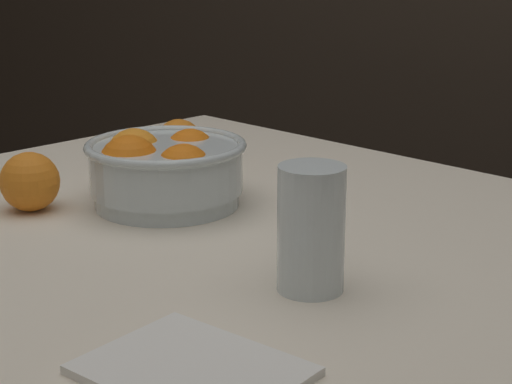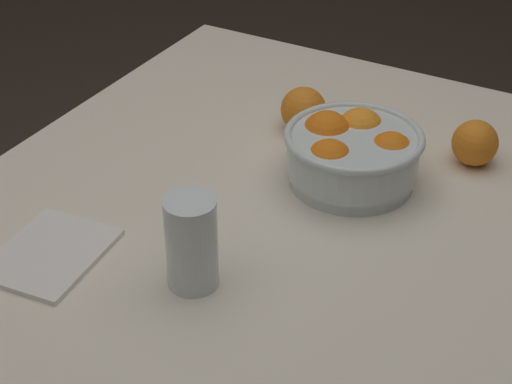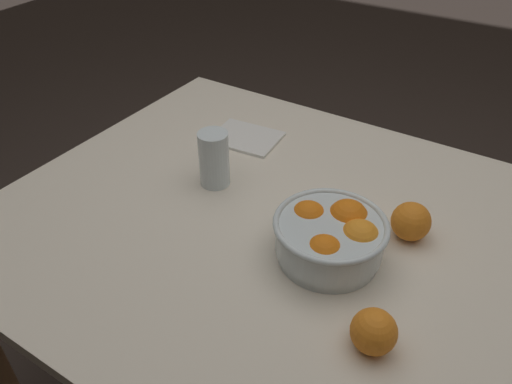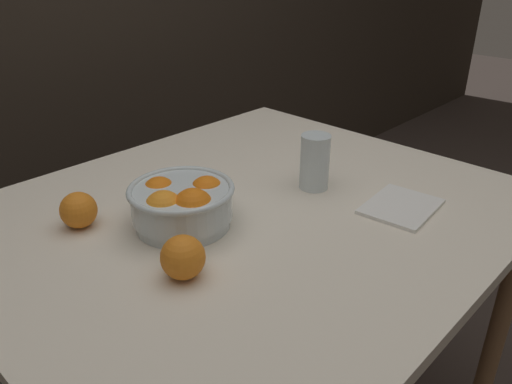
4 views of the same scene
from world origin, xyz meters
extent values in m
cube|color=beige|center=(0.00, 0.00, 0.73)|extent=(1.17, 1.00, 0.03)
cylinder|color=#936B47|center=(-0.52, 0.44, 0.36)|extent=(0.05, 0.05, 0.71)
cylinder|color=silver|center=(-0.15, 0.04, 0.75)|extent=(0.20, 0.20, 0.02)
cylinder|color=silver|center=(-0.15, 0.04, 0.80)|extent=(0.21, 0.21, 0.06)
torus|color=silver|center=(-0.15, 0.04, 0.83)|extent=(0.22, 0.22, 0.01)
sphere|color=orange|center=(-0.10, 0.03, 0.80)|extent=(0.08, 0.08, 0.08)
sphere|color=orange|center=(-0.17, 0.10, 0.80)|extent=(0.07, 0.07, 0.07)
sphere|color=orange|center=(-0.21, 0.03, 0.80)|extent=(0.08, 0.08, 0.08)
sphere|color=orange|center=(-0.17, -0.01, 0.81)|extent=(0.08, 0.08, 0.08)
cylinder|color=#F4A314|center=(0.18, -0.04, 0.80)|extent=(0.06, 0.06, 0.11)
cylinder|color=silver|center=(0.18, -0.04, 0.81)|extent=(0.07, 0.07, 0.13)
sphere|color=orange|center=(-0.30, 0.20, 0.78)|extent=(0.08, 0.08, 0.08)
sphere|color=orange|center=(-0.27, -0.10, 0.78)|extent=(0.08, 0.08, 0.08)
cube|color=white|center=(0.23, -0.25, 0.75)|extent=(0.19, 0.15, 0.01)
camera|label=1|loc=(0.72, -0.67, 1.09)|focal=60.00mm
camera|label=2|loc=(0.92, 0.47, 1.49)|focal=60.00mm
camera|label=3|loc=(-0.42, 0.72, 1.43)|focal=35.00mm
camera|label=4|loc=(-0.70, -0.69, 1.27)|focal=35.00mm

